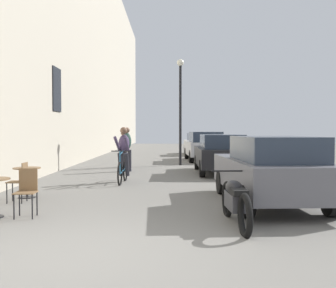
{
  "coord_description": "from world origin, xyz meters",
  "views": [
    {
      "loc": [
        1.14,
        -5.09,
        1.6
      ],
      "look_at": [
        1.12,
        13.46,
        0.98
      ],
      "focal_mm": 42.45,
      "sensor_mm": 36.0,
      "label": 1
    }
  ],
  "objects_px": {
    "cafe_chair_near_toward_wall": "(27,189)",
    "pedestrian_mid": "(124,147)",
    "cyclist_on_bicycle": "(124,156)",
    "parked_car_nearest": "(270,169)",
    "cafe_table_mid": "(27,176)",
    "parked_car_second": "(221,153)",
    "pedestrian_near": "(127,147)",
    "parked_car_fourth": "(199,143)",
    "parked_car_third": "(205,146)",
    "parked_motorcycle": "(236,201)",
    "cafe_chair_mid_toward_street": "(21,179)",
    "street_lamp": "(181,98)"
  },
  "relations": [
    {
      "from": "cafe_table_mid",
      "to": "pedestrian_near",
      "type": "relative_size",
      "value": 0.42
    },
    {
      "from": "cafe_chair_near_toward_wall",
      "to": "parked_car_second",
      "type": "height_order",
      "value": "parked_car_second"
    },
    {
      "from": "parked_car_third",
      "to": "parked_motorcycle",
      "type": "height_order",
      "value": "parked_car_third"
    },
    {
      "from": "cafe_chair_mid_toward_street",
      "to": "street_lamp",
      "type": "height_order",
      "value": "street_lamp"
    },
    {
      "from": "cafe_chair_near_toward_wall",
      "to": "pedestrian_near",
      "type": "height_order",
      "value": "pedestrian_near"
    },
    {
      "from": "cafe_chair_mid_toward_street",
      "to": "parked_car_third",
      "type": "relative_size",
      "value": 0.2
    },
    {
      "from": "cafe_chair_near_toward_wall",
      "to": "pedestrian_near",
      "type": "relative_size",
      "value": 0.52
    },
    {
      "from": "cyclist_on_bicycle",
      "to": "cafe_table_mid",
      "type": "bearing_deg",
      "value": -125.13
    },
    {
      "from": "parked_motorcycle",
      "to": "parked_car_third",
      "type": "bearing_deg",
      "value": 86.87
    },
    {
      "from": "parked_car_second",
      "to": "pedestrian_mid",
      "type": "bearing_deg",
      "value": 146.9
    },
    {
      "from": "parked_car_second",
      "to": "parked_motorcycle",
      "type": "height_order",
      "value": "parked_car_second"
    },
    {
      "from": "cafe_chair_mid_toward_street",
      "to": "parked_car_fourth",
      "type": "distance_m",
      "value": 18.54
    },
    {
      "from": "cafe_chair_near_toward_wall",
      "to": "cafe_chair_mid_toward_street",
      "type": "relative_size",
      "value": 1.0
    },
    {
      "from": "parked_car_nearest",
      "to": "parked_car_second",
      "type": "bearing_deg",
      "value": 92.18
    },
    {
      "from": "cafe_chair_mid_toward_street",
      "to": "parked_car_second",
      "type": "bearing_deg",
      "value": 49.0
    },
    {
      "from": "pedestrian_near",
      "to": "cyclist_on_bicycle",
      "type": "bearing_deg",
      "value": -86.12
    },
    {
      "from": "parked_car_second",
      "to": "parked_car_third",
      "type": "distance_m",
      "value": 6.19
    },
    {
      "from": "parked_car_nearest",
      "to": "parked_motorcycle",
      "type": "xyz_separation_m",
      "value": [
        -1.05,
        -1.84,
        -0.36
      ]
    },
    {
      "from": "cyclist_on_bicycle",
      "to": "parked_car_second",
      "type": "height_order",
      "value": "cyclist_on_bicycle"
    },
    {
      "from": "parked_car_third",
      "to": "parked_car_fourth",
      "type": "xyz_separation_m",
      "value": [
        0.1,
        5.55,
        -0.05
      ]
    },
    {
      "from": "cafe_chair_near_toward_wall",
      "to": "cafe_table_mid",
      "type": "bearing_deg",
      "value": 109.48
    },
    {
      "from": "parked_car_nearest",
      "to": "parked_car_second",
      "type": "distance_m",
      "value": 6.28
    },
    {
      "from": "parked_car_third",
      "to": "parked_car_second",
      "type": "bearing_deg",
      "value": -89.71
    },
    {
      "from": "cyclist_on_bicycle",
      "to": "parked_motorcycle",
      "type": "bearing_deg",
      "value": -65.47
    },
    {
      "from": "cafe_table_mid",
      "to": "cyclist_on_bicycle",
      "type": "distance_m",
      "value": 3.45
    },
    {
      "from": "parked_car_nearest",
      "to": "parked_car_third",
      "type": "distance_m",
      "value": 12.47
    },
    {
      "from": "cafe_chair_near_toward_wall",
      "to": "pedestrian_mid",
      "type": "height_order",
      "value": "pedestrian_mid"
    },
    {
      "from": "pedestrian_mid",
      "to": "parked_car_second",
      "type": "xyz_separation_m",
      "value": [
        3.91,
        -2.55,
        -0.15
      ]
    },
    {
      "from": "cafe_table_mid",
      "to": "parked_car_third",
      "type": "relative_size",
      "value": 0.16
    },
    {
      "from": "cafe_chair_near_toward_wall",
      "to": "cyclist_on_bicycle",
      "type": "distance_m",
      "value": 5.06
    },
    {
      "from": "street_lamp",
      "to": "parked_motorcycle",
      "type": "height_order",
      "value": "street_lamp"
    },
    {
      "from": "parked_car_nearest",
      "to": "parked_car_fourth",
      "type": "xyz_separation_m",
      "value": [
        -0.17,
        18.01,
        -0.02
      ]
    },
    {
      "from": "parked_car_nearest",
      "to": "parked_car_fourth",
      "type": "bearing_deg",
      "value": 90.55
    },
    {
      "from": "parked_car_second",
      "to": "parked_car_fourth",
      "type": "height_order",
      "value": "parked_car_second"
    },
    {
      "from": "cafe_chair_mid_toward_street",
      "to": "cyclist_on_bicycle",
      "type": "bearing_deg",
      "value": 61.09
    },
    {
      "from": "cafe_chair_near_toward_wall",
      "to": "cafe_table_mid",
      "type": "distance_m",
      "value": 2.21
    },
    {
      "from": "pedestrian_mid",
      "to": "parked_car_fourth",
      "type": "height_order",
      "value": "pedestrian_mid"
    },
    {
      "from": "cafe_chair_mid_toward_street",
      "to": "street_lamp",
      "type": "distance_m",
      "value": 10.69
    },
    {
      "from": "parked_car_second",
      "to": "pedestrian_near",
      "type": "bearing_deg",
      "value": 168.64
    },
    {
      "from": "street_lamp",
      "to": "pedestrian_mid",
      "type": "bearing_deg",
      "value": -157.52
    },
    {
      "from": "cafe_chair_mid_toward_street",
      "to": "pedestrian_near",
      "type": "relative_size",
      "value": 0.52
    },
    {
      "from": "cafe_table_mid",
      "to": "parked_car_fourth",
      "type": "bearing_deg",
      "value": 72.55
    },
    {
      "from": "cafe_chair_mid_toward_street",
      "to": "parked_car_second",
      "type": "height_order",
      "value": "parked_car_second"
    },
    {
      "from": "pedestrian_mid",
      "to": "parked_car_nearest",
      "type": "relative_size",
      "value": 0.38
    },
    {
      "from": "parked_car_second",
      "to": "parked_motorcycle",
      "type": "xyz_separation_m",
      "value": [
        -0.81,
        -8.12,
        -0.35
      ]
    },
    {
      "from": "pedestrian_near",
      "to": "parked_car_fourth",
      "type": "bearing_deg",
      "value": 71.77
    },
    {
      "from": "cyclist_on_bicycle",
      "to": "parked_car_nearest",
      "type": "bearing_deg",
      "value": -45.89
    },
    {
      "from": "parked_car_fourth",
      "to": "cyclist_on_bicycle",
      "type": "bearing_deg",
      "value": -103.38
    },
    {
      "from": "parked_car_fourth",
      "to": "cafe_chair_mid_toward_street",
      "type": "bearing_deg",
      "value": -106.64
    },
    {
      "from": "pedestrian_near",
      "to": "street_lamp",
      "type": "height_order",
      "value": "street_lamp"
    }
  ]
}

